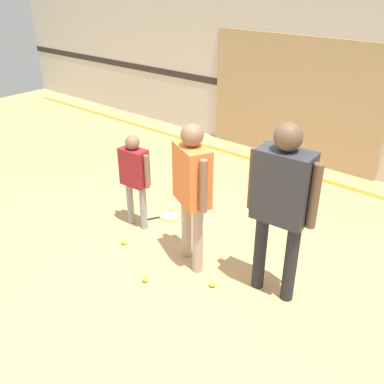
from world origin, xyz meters
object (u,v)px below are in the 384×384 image
(tennis_ball_near_instructor, at_px, (145,279))
(tennis_ball_stray_right, at_px, (124,242))
(person_student_right, at_px, (282,196))
(tennis_ball_stray_left, at_px, (212,284))
(person_instructor, at_px, (192,182))
(person_student_left, at_px, (134,172))
(tennis_ball_by_spare_racket, at_px, (171,210))
(racket_spare_on_floor, at_px, (169,215))

(tennis_ball_near_instructor, distance_m, tennis_ball_stray_right, 0.73)
(person_student_right, distance_m, tennis_ball_stray_left, 1.19)
(person_instructor, xyz_separation_m, tennis_ball_stray_right, (-0.82, -0.23, -0.93))
(person_instructor, distance_m, person_student_right, 0.91)
(tennis_ball_near_instructor, bearing_deg, person_student_right, 32.97)
(person_instructor, xyz_separation_m, person_student_left, (-1.00, 0.16, -0.24))
(person_instructor, bearing_deg, tennis_ball_stray_left, 3.14)
(tennis_ball_by_spare_racket, bearing_deg, tennis_ball_near_instructor, -58.61)
(racket_spare_on_floor, xyz_separation_m, tennis_ball_near_instructor, (0.69, -1.10, 0.02))
(tennis_ball_stray_left, bearing_deg, racket_spare_on_floor, 149.84)
(tennis_ball_near_instructor, xyz_separation_m, tennis_ball_by_spare_racket, (-0.73, 1.19, 0.00))
(racket_spare_on_floor, relative_size, tennis_ball_by_spare_racket, 8.21)
(person_instructor, xyz_separation_m, tennis_ball_near_instructor, (-0.16, -0.55, -0.93))
(tennis_ball_near_instructor, relative_size, tennis_ball_by_spare_racket, 1.00)
(person_instructor, bearing_deg, tennis_ball_near_instructor, -80.14)
(tennis_ball_near_instructor, bearing_deg, tennis_ball_by_spare_racket, 121.39)
(tennis_ball_near_instructor, distance_m, tennis_ball_by_spare_racket, 1.40)
(racket_spare_on_floor, bearing_deg, tennis_ball_stray_left, 89.27)
(racket_spare_on_floor, bearing_deg, person_instructor, 86.18)
(person_student_right, bearing_deg, tennis_ball_stray_left, 28.90)
(tennis_ball_by_spare_racket, bearing_deg, person_instructor, -36.12)
(racket_spare_on_floor, bearing_deg, tennis_ball_by_spare_racket, -129.64)
(person_instructor, height_order, tennis_ball_stray_right, person_instructor)
(person_student_left, height_order, tennis_ball_by_spare_racket, person_student_left)
(racket_spare_on_floor, bearing_deg, person_student_right, 105.96)
(person_instructor, relative_size, tennis_ball_stray_right, 23.63)
(racket_spare_on_floor, distance_m, tennis_ball_stray_right, 0.80)
(tennis_ball_stray_left, xyz_separation_m, tennis_ball_stray_right, (-1.23, -0.06, 0.00))
(person_student_right, bearing_deg, person_student_left, -4.40)
(tennis_ball_near_instructor, xyz_separation_m, tennis_ball_stray_left, (0.57, 0.37, 0.00))
(person_student_left, xyz_separation_m, racket_spare_on_floor, (0.14, 0.40, -0.71))
(person_instructor, height_order, tennis_ball_near_instructor, person_instructor)
(tennis_ball_by_spare_racket, xyz_separation_m, tennis_ball_stray_left, (1.30, -0.82, 0.00))
(person_student_left, distance_m, racket_spare_on_floor, 0.83)
(person_instructor, distance_m, tennis_ball_stray_left, 1.03)
(racket_spare_on_floor, relative_size, tennis_ball_stray_right, 8.21)
(person_student_right, relative_size, tennis_ball_by_spare_racket, 26.13)
(racket_spare_on_floor, xyz_separation_m, tennis_ball_by_spare_racket, (-0.03, 0.09, 0.02))
(racket_spare_on_floor, height_order, tennis_ball_by_spare_racket, tennis_ball_by_spare_racket)
(person_student_right, xyz_separation_m, tennis_ball_stray_right, (-1.72, -0.37, -1.03))
(tennis_ball_by_spare_racket, bearing_deg, tennis_ball_stray_right, -85.70)
(person_student_left, xyz_separation_m, tennis_ball_near_instructor, (0.84, -0.70, -0.69))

